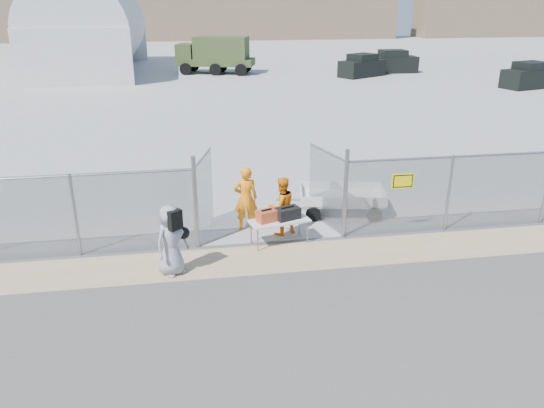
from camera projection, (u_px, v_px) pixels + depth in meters
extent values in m
plane|color=#413F3F|center=(286.00, 277.00, 12.57)|extent=(160.00, 160.00, 0.00)
cube|color=#9C9C9C|center=(205.00, 67.00, 51.20)|extent=(160.00, 80.00, 0.01)
cube|color=tan|center=(278.00, 258.00, 13.49)|extent=(44.00, 1.60, 0.01)
cube|color=#CB4D24|center=(267.00, 216.00, 13.94)|extent=(0.58, 0.49, 0.31)
cube|color=black|center=(288.00, 213.00, 14.11)|extent=(0.73, 0.58, 0.31)
imported|color=orange|center=(246.00, 198.00, 14.89)|extent=(0.69, 0.46, 1.86)
imported|color=orange|center=(282.00, 206.00, 14.61)|extent=(0.98, 0.88, 1.66)
imported|color=#92939E|center=(171.00, 240.00, 12.45)|extent=(1.01, 0.96, 1.74)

